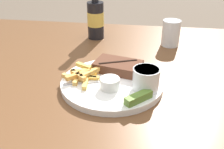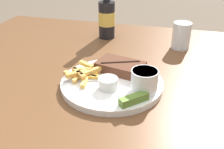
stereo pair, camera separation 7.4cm
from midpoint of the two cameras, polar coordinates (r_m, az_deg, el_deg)
The scene contains 10 objects.
dining_table at distance 0.80m, azimuth 2.66°, elevation -7.31°, with size 1.35×1.14×0.78m.
dinner_plate at distance 0.76m, azimuth 2.81°, elevation -2.00°, with size 0.29×0.29×0.02m.
steak_portion at distance 0.80m, azimuth 4.49°, elevation 1.66°, with size 0.16×0.12×0.03m.
fries_pile at distance 0.77m, azimuth -3.35°, elevation 0.19°, with size 0.11×0.14×0.02m.
coleslaw_cup at distance 0.70m, azimuth 10.11°, elevation -1.21°, with size 0.07×0.07×0.06m.
dipping_sauce_cup at distance 0.71m, azimuth 1.97°, elevation -1.85°, with size 0.05×0.05×0.03m.
pickle_spear at distance 0.66m, azimuth 8.01°, elevation -5.43°, with size 0.07×0.07×0.02m.
fork_utensil at distance 0.75m, azimuth -3.08°, elevation -1.44°, with size 0.13×0.05×0.00m.
beer_bottle at distance 1.09m, azimuth 0.83°, elevation 12.27°, with size 0.07×0.07×0.24m.
drinking_glass at distance 1.04m, azimuth 16.88°, elevation 8.07°, with size 0.07×0.07×0.10m.
Camera 2 is at (0.16, -0.63, 1.17)m, focal length 42.00 mm.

